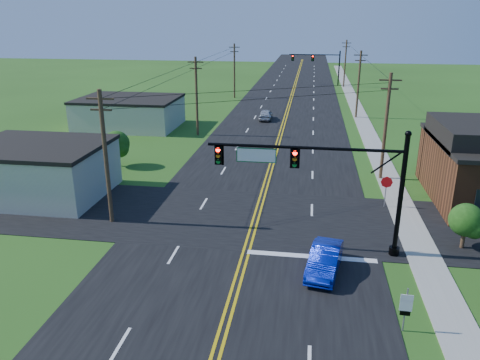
% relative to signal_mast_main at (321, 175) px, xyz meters
% --- Properties ---
extents(ground, '(260.00, 260.00, 0.00)m').
position_rel_signal_mast_main_xyz_m(ground, '(-4.34, -8.00, -4.75)').
color(ground, '#244915').
rests_on(ground, ground).
extents(road_main, '(16.00, 220.00, 0.04)m').
position_rel_signal_mast_main_xyz_m(road_main, '(-4.34, 42.00, -4.73)').
color(road_main, black).
rests_on(road_main, ground).
extents(road_cross, '(70.00, 10.00, 0.04)m').
position_rel_signal_mast_main_xyz_m(road_cross, '(-4.34, 4.00, -4.73)').
color(road_cross, black).
rests_on(road_cross, ground).
extents(sidewalk, '(2.00, 160.00, 0.08)m').
position_rel_signal_mast_main_xyz_m(sidewalk, '(6.16, 32.00, -4.71)').
color(sidewalk, gray).
rests_on(sidewalk, ground).
extents(signal_mast_main, '(11.30, 0.60, 7.48)m').
position_rel_signal_mast_main_xyz_m(signal_mast_main, '(0.00, 0.00, 0.00)').
color(signal_mast_main, black).
rests_on(signal_mast_main, ground).
extents(signal_mast_far, '(10.98, 0.60, 7.48)m').
position_rel_signal_mast_main_xyz_m(signal_mast_far, '(0.10, 72.00, -0.20)').
color(signal_mast_far, black).
rests_on(signal_mast_far, ground).
extents(cream_bldg_near, '(10.20, 8.20, 4.10)m').
position_rel_signal_mast_main_xyz_m(cream_bldg_near, '(-21.34, 6.00, -2.69)').
color(cream_bldg_near, beige).
rests_on(cream_bldg_near, ground).
extents(cream_bldg_far, '(12.20, 9.20, 3.70)m').
position_rel_signal_mast_main_xyz_m(cream_bldg_far, '(-23.34, 30.00, -2.89)').
color(cream_bldg_far, beige).
rests_on(cream_bldg_far, ground).
extents(utility_pole_left_a, '(1.80, 0.28, 9.00)m').
position_rel_signal_mast_main_xyz_m(utility_pole_left_a, '(-13.84, 2.00, -0.03)').
color(utility_pole_left_a, '#3C251B').
rests_on(utility_pole_left_a, ground).
extents(utility_pole_left_b, '(1.80, 0.28, 9.00)m').
position_rel_signal_mast_main_xyz_m(utility_pole_left_b, '(-13.84, 27.00, -0.03)').
color(utility_pole_left_b, '#3C251B').
rests_on(utility_pole_left_b, ground).
extents(utility_pole_left_c, '(1.80, 0.28, 9.00)m').
position_rel_signal_mast_main_xyz_m(utility_pole_left_c, '(-13.84, 54.00, -0.03)').
color(utility_pole_left_c, '#3C251B').
rests_on(utility_pole_left_c, ground).
extents(utility_pole_right_a, '(1.80, 0.28, 9.00)m').
position_rel_signal_mast_main_xyz_m(utility_pole_right_a, '(5.46, 14.00, -0.03)').
color(utility_pole_right_a, '#3C251B').
rests_on(utility_pole_right_a, ground).
extents(utility_pole_right_b, '(1.80, 0.28, 9.00)m').
position_rel_signal_mast_main_xyz_m(utility_pole_right_b, '(5.46, 40.00, -0.03)').
color(utility_pole_right_b, '#3C251B').
rests_on(utility_pole_right_b, ground).
extents(utility_pole_right_c, '(1.80, 0.28, 9.00)m').
position_rel_signal_mast_main_xyz_m(utility_pole_right_c, '(5.46, 70.00, -0.03)').
color(utility_pole_right_c, '#3C251B').
rests_on(utility_pole_right_c, ground).
extents(tree_right_back, '(3.00, 3.00, 4.10)m').
position_rel_signal_mast_main_xyz_m(tree_right_back, '(11.66, 18.00, -2.15)').
color(tree_right_back, '#3C251B').
rests_on(tree_right_back, ground).
extents(shrub_corner, '(2.00, 2.00, 2.86)m').
position_rel_signal_mast_main_xyz_m(shrub_corner, '(8.66, 1.50, -2.90)').
color(shrub_corner, '#3C251B').
rests_on(shrub_corner, ground).
extents(tree_left, '(2.40, 2.40, 3.37)m').
position_rel_signal_mast_main_xyz_m(tree_left, '(-18.34, 14.00, -2.59)').
color(tree_left, '#3C251B').
rests_on(tree_left, ground).
extents(blue_car, '(2.24, 4.56, 1.44)m').
position_rel_signal_mast_main_xyz_m(blue_car, '(0.36, -2.59, -4.03)').
color(blue_car, '#07199D').
rests_on(blue_car, ground).
extents(distant_car, '(1.68, 4.14, 1.41)m').
position_rel_signal_mast_main_xyz_m(distant_car, '(-6.74, 36.63, -4.05)').
color(distant_car, '#BABABF').
rests_on(distant_car, ground).
extents(route_sign, '(0.55, 0.09, 2.18)m').
position_rel_signal_mast_main_xyz_m(route_sign, '(3.75, -7.24, -3.48)').
color(route_sign, slate).
rests_on(route_sign, ground).
extents(stop_sign, '(0.85, 0.16, 2.38)m').
position_rel_signal_mast_main_xyz_m(stop_sign, '(4.90, 7.41, -3.03)').
color(stop_sign, slate).
rests_on(stop_sign, ground).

